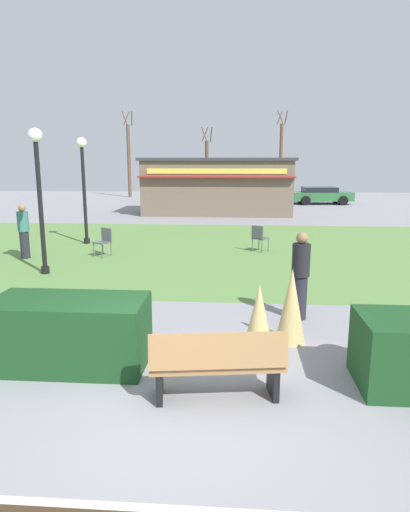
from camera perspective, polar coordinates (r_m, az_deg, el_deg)
name	(u,v)px	position (r m, az deg, el deg)	size (l,w,h in m)	color
ground_plane	(168,405)	(5.90, -4.74, -18.42)	(80.00, 80.00, 0.00)	gray
lawn_patch	(213,249)	(15.53, 1.04, 0.91)	(36.00, 12.00, 0.01)	#5B8442
park_bench	(217,364)	(5.78, 1.59, -13.63)	(1.76, 0.75, 0.95)	#9E7547
hedge_left	(69,333)	(6.98, -16.88, -9.31)	(2.26, 1.10, 1.02)	#19421E
ornamental_grass_behind_left	(291,306)	(7.60, 10.92, -6.23)	(0.50, 0.50, 1.27)	tan
ornamental_grass_behind_right	(259,322)	(6.88, 6.85, -8.37)	(0.54, 0.54, 1.20)	tan
lamppost_mid	(39,183)	(12.55, -20.41, 8.67)	(0.36, 0.36, 3.82)	black
lamppost_far	(83,177)	(16.89, -15.22, 9.65)	(0.36, 0.36, 3.82)	black
trash_bin	(378,343)	(7.10, 21.19, -10.24)	(0.52, 0.52, 0.79)	#2D4233
food_kiosk	(218,186)	(26.08, 1.61, 8.91)	(8.59, 4.24, 3.17)	#6B5B4C
cafe_chair_west	(259,236)	(15.08, 6.90, 2.52)	(0.62, 0.62, 0.89)	#4C5156
cafe_chair_center	(104,240)	(14.67, -12.72, 2.05)	(0.60, 0.60, 0.89)	#4C5156
person_strolling	(24,231)	(15.00, -22.09, 2.96)	(0.34, 0.34, 1.69)	#23232D
person_standing	(300,275)	(8.68, 12.05, -2.42)	(0.34, 0.34, 1.69)	#23232D
parked_car_west_slot	(178,194)	(32.93, -3.50, 7.87)	(4.33, 2.31, 1.20)	black
parked_car_center_slot	(246,195)	(32.65, 5.22, 7.80)	(4.21, 2.07, 1.20)	navy
parked_car_east_slot	(321,195)	(33.17, 14.54, 7.54)	(4.32, 2.29, 1.20)	#2D6638
tree_left_bg	(129,159)	(38.87, -9.66, 12.03)	(0.91, 0.96, 7.02)	brown
tree_right_bg	(207,168)	(36.05, 0.23, 11.09)	(0.91, 0.96, 5.59)	brown
tree_center_bg	(281,159)	(39.05, 9.62, 12.09)	(0.91, 0.96, 7.10)	brown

